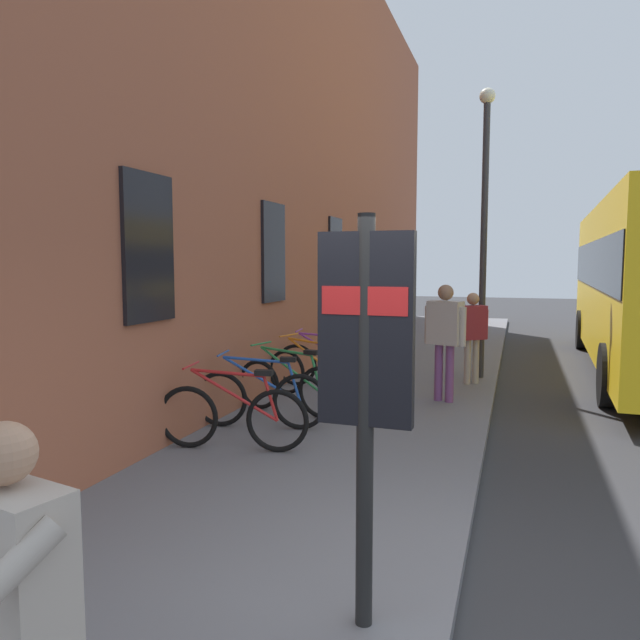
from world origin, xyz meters
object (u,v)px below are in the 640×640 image
object	(u,v)px
transit_info_sign	(366,356)
tourist_with_hotdogs	(5,601)
bicycle_beside_lamp	(314,373)
bicycle_mid_rack	(327,364)
bicycle_by_door	(289,386)
pedestrian_near_bus	(445,330)
pedestrian_crossing_street	(472,328)
bicycle_leaning_wall	(233,416)
street_lamp	(484,209)
bicycle_nearest_sign	(260,398)

from	to	relation	value
transit_info_sign	tourist_with_hotdogs	size ratio (longest dim) A/B	1.50
bicycle_beside_lamp	bicycle_mid_rack	world-z (taller)	same
bicycle_by_door	bicycle_mid_rack	xyz separation A→B (m)	(1.92, 0.06, 0.00)
bicycle_mid_rack	pedestrian_near_bus	world-z (taller)	pedestrian_near_bus
pedestrian_crossing_street	bicycle_beside_lamp	bearing A→B (deg)	130.18
bicycle_leaning_wall	tourist_with_hotdogs	xyz separation A→B (m)	(-4.55, -1.41, 0.60)
tourist_with_hotdogs	bicycle_mid_rack	bearing A→B (deg)	9.99
pedestrian_near_bus	street_lamp	size ratio (longest dim) A/B	0.34
bicycle_leaning_wall	bicycle_nearest_sign	xyz separation A→B (m)	(0.94, 0.07, -0.00)
transit_info_sign	street_lamp	xyz separation A→B (m)	(8.10, -0.20, 1.48)
pedestrian_near_bus	street_lamp	xyz separation A→B (m)	(2.15, -0.42, 1.99)
bicycle_leaning_wall	bicycle_mid_rack	size ratio (longest dim) A/B	1.00
bicycle_by_door	transit_info_sign	bearing A→B (deg)	-153.98
bicycle_nearest_sign	pedestrian_crossing_street	bearing A→B (deg)	-32.25
bicycle_nearest_sign	pedestrian_crossing_street	distance (m)	4.48
bicycle_nearest_sign	bicycle_leaning_wall	bearing A→B (deg)	-175.53
bicycle_by_door	bicycle_beside_lamp	world-z (taller)	same
transit_info_sign	pedestrian_near_bus	world-z (taller)	transit_info_sign
bicycle_leaning_wall	bicycle_beside_lamp	world-z (taller)	same
pedestrian_near_bus	transit_info_sign	bearing A→B (deg)	-177.88
tourist_with_hotdogs	transit_info_sign	bearing A→B (deg)	-24.26
transit_info_sign	bicycle_by_door	bearing A→B (deg)	26.02
street_lamp	bicycle_mid_rack	bearing A→B (deg)	124.36
bicycle_leaning_wall	pedestrian_near_bus	size ratio (longest dim) A/B	0.98
bicycle_leaning_wall	bicycle_nearest_sign	world-z (taller)	same
bicycle_mid_rack	transit_info_sign	distance (m)	6.91
bicycle_mid_rack	pedestrian_near_bus	distance (m)	2.20
bicycle_beside_lamp	transit_info_sign	world-z (taller)	transit_info_sign
bicycle_nearest_sign	bicycle_by_door	bearing A→B (deg)	-6.38
bicycle_mid_rack	pedestrian_crossing_street	world-z (taller)	pedestrian_crossing_street
bicycle_mid_rack	transit_info_sign	world-z (taller)	transit_info_sign
bicycle_nearest_sign	tourist_with_hotdogs	bearing A→B (deg)	-164.90
pedestrian_crossing_street	street_lamp	xyz separation A→B (m)	(0.65, -0.12, 2.10)
tourist_with_hotdogs	bicycle_beside_lamp	bearing A→B (deg)	10.68
bicycle_beside_lamp	tourist_with_hotdogs	xyz separation A→B (m)	(-7.32, -1.38, 0.60)
bicycle_nearest_sign	transit_info_sign	world-z (taller)	transit_info_sign
bicycle_beside_lamp	transit_info_sign	distance (m)	6.07
bicycle_leaning_wall	transit_info_sign	distance (m)	3.74
bicycle_nearest_sign	bicycle_mid_rack	distance (m)	2.72
bicycle_leaning_wall	bicycle_beside_lamp	xyz separation A→B (m)	(2.78, -0.03, -0.00)
bicycle_beside_lamp	pedestrian_crossing_street	bearing A→B (deg)	-49.82
bicycle_beside_lamp	tourist_with_hotdogs	distance (m)	7.48
bicycle_nearest_sign	bicycle_beside_lamp	bearing A→B (deg)	-3.09
bicycle_leaning_wall	transit_info_sign	size ratio (longest dim) A/B	0.73
bicycle_by_door	pedestrian_near_bus	size ratio (longest dim) A/B	0.97
bicycle_leaning_wall	pedestrian_crossing_street	world-z (taller)	pedestrian_crossing_street
pedestrian_crossing_street	bicycle_nearest_sign	bearing A→B (deg)	147.75
street_lamp	bicycle_leaning_wall	bearing A→B (deg)	155.69
bicycle_leaning_wall	bicycle_nearest_sign	distance (m)	0.94
bicycle_leaning_wall	pedestrian_near_bus	world-z (taller)	pedestrian_near_bus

